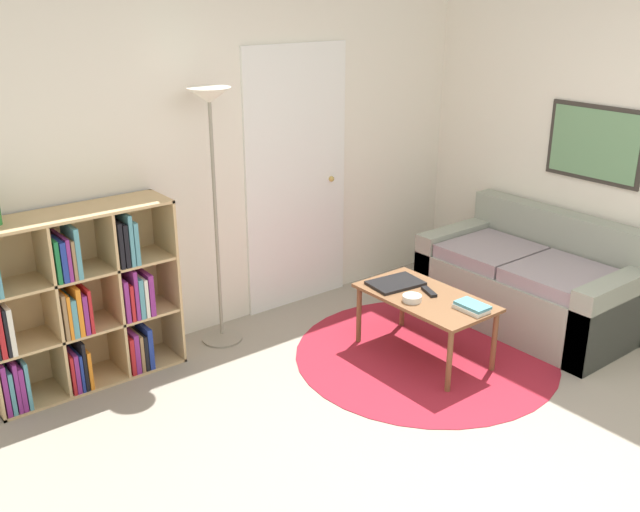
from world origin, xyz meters
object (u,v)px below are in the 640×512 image
(bookshelf, at_px, (77,304))
(bowl, at_px, (412,298))
(laptop, at_px, (396,283))
(couch, at_px, (533,284))
(coffee_table, at_px, (425,303))
(floor_lamp, at_px, (211,140))

(bookshelf, height_order, bowl, bookshelf)
(bookshelf, distance_m, laptop, 2.09)
(bookshelf, bearing_deg, bowl, -31.38)
(laptop, xyz_separation_m, bowl, (-0.11, -0.27, 0.01))
(couch, bearing_deg, coffee_table, 174.97)
(coffee_table, bearing_deg, bookshelf, 150.55)
(laptop, bearing_deg, bookshelf, 156.50)
(coffee_table, xyz_separation_m, bowl, (-0.14, -0.01, 0.07))
(couch, relative_size, bowl, 12.30)
(couch, distance_m, coffee_table, 1.07)
(laptop, bearing_deg, coffee_table, -84.42)
(coffee_table, bearing_deg, bowl, -177.62)
(coffee_table, relative_size, bowl, 7.41)
(bookshelf, xyz_separation_m, bowl, (1.80, -1.10, -0.08))
(floor_lamp, height_order, couch, floor_lamp)
(couch, height_order, laptop, couch)
(floor_lamp, bearing_deg, coffee_table, -47.64)
(floor_lamp, xyz_separation_m, laptop, (0.93, -0.79, -0.98))
(bookshelf, xyz_separation_m, floor_lamp, (0.98, -0.04, 0.90))
(floor_lamp, bearing_deg, bookshelf, 177.51)
(coffee_table, height_order, laptop, laptop)
(bookshelf, bearing_deg, coffee_table, -29.45)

